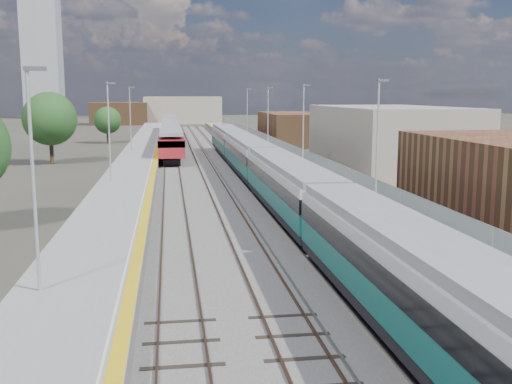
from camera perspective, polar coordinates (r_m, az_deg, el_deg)
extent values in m
plane|color=#47443A|center=(63.10, -3.00, 2.36)|extent=(320.00, 320.00, 0.00)
cube|color=#565451|center=(65.41, -5.17, 2.60)|extent=(10.50, 155.00, 0.06)
cube|color=#4C3323|center=(68.11, -2.74, 2.96)|extent=(0.07, 160.00, 0.14)
cube|color=#4C3323|center=(68.26, -1.54, 2.98)|extent=(0.07, 160.00, 0.14)
cube|color=#4C3323|center=(67.86, -5.69, 2.90)|extent=(0.07, 160.00, 0.14)
cube|color=#4C3323|center=(67.94, -4.47, 2.93)|extent=(0.07, 160.00, 0.14)
cube|color=#4C3323|center=(67.80, -8.65, 2.84)|extent=(0.07, 160.00, 0.14)
cube|color=#4C3323|center=(67.80, -7.43, 2.87)|extent=(0.07, 160.00, 0.14)
cube|color=gray|center=(68.08, -3.02, 2.95)|extent=(0.08, 160.00, 0.10)
cube|color=gray|center=(67.97, -4.19, 2.93)|extent=(0.08, 160.00, 0.10)
cube|color=slate|center=(66.19, 1.33, 3.13)|extent=(4.70, 155.00, 1.00)
cube|color=gray|center=(66.13, 1.33, 3.56)|extent=(4.70, 155.00, 0.03)
cube|color=gold|center=(65.81, -0.48, 3.55)|extent=(0.40, 155.00, 0.01)
cube|color=gray|center=(66.48, 3.21, 4.09)|extent=(0.06, 155.00, 1.20)
cylinder|color=#9EA0A3|center=(36.64, 11.46, 4.67)|extent=(0.12, 0.12, 7.50)
cube|color=#4C4C4F|center=(36.62, 12.03, 10.37)|extent=(0.70, 0.18, 0.14)
cylinder|color=#9EA0A3|center=(55.83, 4.53, 6.35)|extent=(0.12, 0.12, 7.50)
cube|color=#4C4C4F|center=(55.82, 4.83, 10.09)|extent=(0.70, 0.18, 0.14)
cylinder|color=#9EA0A3|center=(75.45, 1.15, 7.14)|extent=(0.12, 0.12, 7.50)
cube|color=#4C4C4F|center=(75.44, 1.35, 9.91)|extent=(0.70, 0.18, 0.14)
cylinder|color=#9EA0A3|center=(95.22, -0.84, 7.58)|extent=(0.12, 0.12, 7.50)
cube|color=#4C4C4F|center=(95.22, -0.69, 9.78)|extent=(0.70, 0.18, 0.14)
cube|color=slate|center=(65.35, -11.15, 2.87)|extent=(4.30, 155.00, 1.00)
cube|color=gray|center=(65.30, -11.16, 3.31)|extent=(4.30, 155.00, 0.03)
cube|color=gold|center=(65.23, -9.49, 3.37)|extent=(0.45, 155.00, 0.01)
cube|color=silver|center=(65.24, -9.80, 3.37)|extent=(0.08, 155.00, 0.01)
cylinder|color=#9EA0A3|center=(21.05, -20.44, 0.96)|extent=(0.12, 0.12, 7.50)
cube|color=#4C4C4F|center=(20.83, -20.33, 10.97)|extent=(0.70, 0.18, 0.14)
cylinder|color=#9EA0A3|center=(46.68, -13.82, 5.54)|extent=(0.12, 0.12, 7.50)
cube|color=#4C4C4F|center=(46.58, -13.68, 10.03)|extent=(0.70, 0.18, 0.14)
cylinder|color=#9EA0A3|center=(72.57, -11.88, 6.85)|extent=(0.12, 0.12, 7.50)
cube|color=#4C4C4F|center=(72.51, -11.78, 9.74)|extent=(0.70, 0.18, 0.14)
cube|color=gray|center=(61.52, 12.49, 4.97)|extent=(11.00, 22.00, 6.40)
cube|color=brown|center=(92.45, 3.45, 6.05)|extent=(8.00, 18.00, 4.80)
cube|color=gray|center=(162.47, -7.02, 7.77)|extent=(20.00, 14.00, 7.00)
cube|color=brown|center=(157.93, -12.83, 7.32)|extent=(14.00, 12.00, 5.60)
cube|color=gray|center=(206.53, -19.68, 12.20)|extent=(11.00, 11.00, 40.00)
cube|color=black|center=(19.55, 14.30, -11.29)|extent=(2.57, 18.41, 0.43)
cube|color=#125D57|center=(19.30, 14.39, -9.19)|extent=(2.66, 18.41, 1.08)
cube|color=black|center=(19.05, 14.49, -6.76)|extent=(2.72, 18.41, 0.74)
cube|color=silver|center=(18.90, 14.56, -5.05)|extent=(2.66, 18.41, 0.45)
cube|color=gray|center=(18.81, 14.61, -3.88)|extent=(2.36, 18.41, 0.38)
cube|color=black|center=(37.11, 3.11, -1.24)|extent=(2.57, 18.41, 0.43)
cube|color=#125D57|center=(36.98, 3.12, -0.09)|extent=(2.66, 18.41, 1.08)
cube|color=black|center=(36.85, 3.13, 1.21)|extent=(2.72, 18.41, 0.74)
cube|color=silver|center=(36.77, 3.14, 2.11)|extent=(2.66, 18.41, 0.45)
cube|color=gray|center=(36.72, 3.15, 2.73)|extent=(2.36, 18.41, 0.38)
cube|color=black|center=(55.56, -0.73, 2.29)|extent=(2.57, 18.41, 0.43)
cube|color=#125D57|center=(55.47, -0.73, 3.06)|extent=(2.66, 18.41, 1.08)
cube|color=black|center=(55.38, -0.74, 3.93)|extent=(2.72, 18.41, 0.74)
cube|color=silver|center=(55.33, -0.74, 4.54)|extent=(2.66, 18.41, 0.45)
cube|color=gray|center=(55.30, -0.74, 4.95)|extent=(2.36, 18.41, 0.38)
cube|color=black|center=(74.24, -2.66, 4.05)|extent=(2.57, 18.41, 0.43)
cube|color=#125D57|center=(74.17, -2.66, 4.63)|extent=(2.66, 18.41, 1.08)
cube|color=black|center=(74.11, -2.66, 5.28)|extent=(2.72, 18.41, 0.74)
cube|color=silver|center=(74.07, -2.67, 5.73)|extent=(2.66, 18.41, 0.45)
cube|color=gray|center=(74.05, -2.67, 6.04)|extent=(2.36, 18.41, 0.38)
cube|color=black|center=(71.74, -8.06, 3.48)|extent=(1.87, 15.90, 0.65)
cube|color=maroon|center=(71.60, -8.09, 4.72)|extent=(2.76, 18.70, 1.97)
cube|color=black|center=(71.56, -8.10, 5.12)|extent=(2.82, 18.70, 0.69)
cube|color=gray|center=(71.50, -8.12, 5.90)|extent=(2.46, 18.70, 0.39)
cube|color=black|center=(90.86, -8.13, 4.69)|extent=(1.87, 15.90, 0.65)
cube|color=maroon|center=(90.75, -8.15, 5.67)|extent=(2.76, 18.70, 1.97)
cube|color=black|center=(90.73, -8.16, 5.98)|extent=(2.82, 18.70, 0.69)
cube|color=gray|center=(90.68, -8.17, 6.60)|extent=(2.46, 18.70, 0.39)
cube|color=black|center=(110.02, -8.17, 5.47)|extent=(1.87, 15.90, 0.65)
cube|color=maroon|center=(109.93, -8.19, 6.28)|extent=(2.76, 18.70, 1.97)
cube|color=black|center=(109.90, -8.20, 6.54)|extent=(2.82, 18.70, 0.69)
cube|color=gray|center=(109.86, -8.21, 7.05)|extent=(2.46, 18.70, 0.39)
cylinder|color=#382619|center=(69.50, -18.88, 3.65)|extent=(0.44, 0.44, 2.76)
sphere|color=#1E451A|center=(69.27, -19.04, 6.61)|extent=(5.82, 5.82, 5.82)
cylinder|color=#382619|center=(96.87, -13.90, 5.11)|extent=(0.44, 0.44, 2.00)
sphere|color=#1E451A|center=(96.73, -13.96, 6.65)|extent=(4.22, 4.22, 4.22)
cylinder|color=#382619|center=(86.56, 9.29, 4.84)|extent=(0.44, 0.44, 2.13)
sphere|color=#1E451A|center=(86.40, 9.34, 6.67)|extent=(4.50, 4.50, 4.50)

